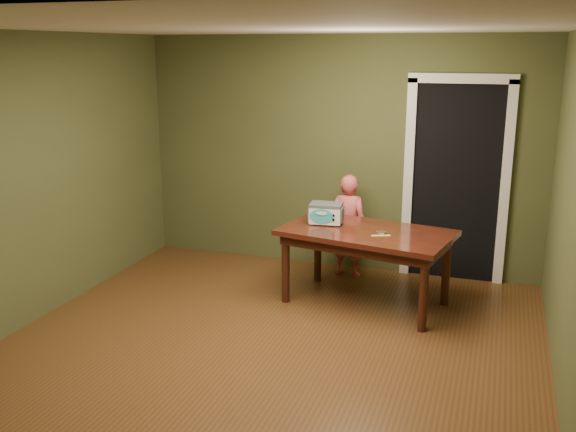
% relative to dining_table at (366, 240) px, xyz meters
% --- Properties ---
extents(floor, '(5.00, 5.00, 0.00)m').
position_rel_dining_table_xyz_m(floor, '(-0.56, -1.45, -0.65)').
color(floor, brown).
rests_on(floor, ground).
extents(room_shell, '(4.52, 5.02, 2.61)m').
position_rel_dining_table_xyz_m(room_shell, '(-0.56, -1.45, 1.06)').
color(room_shell, '#49522B').
rests_on(room_shell, ground).
extents(doorway, '(1.10, 0.66, 2.25)m').
position_rel_dining_table_xyz_m(doorway, '(0.74, 1.33, 0.41)').
color(doorway, black).
rests_on(doorway, ground).
extents(dining_table, '(1.74, 1.19, 0.75)m').
position_rel_dining_table_xyz_m(dining_table, '(0.00, 0.00, 0.00)').
color(dining_table, '#36110C').
rests_on(dining_table, floor).
extents(toy_oven, '(0.36, 0.26, 0.21)m').
position_rel_dining_table_xyz_m(toy_oven, '(-0.44, 0.11, 0.21)').
color(toy_oven, '#4C4F54').
rests_on(toy_oven, dining_table).
extents(baking_pan, '(0.10, 0.10, 0.02)m').
position_rel_dining_table_xyz_m(baking_pan, '(0.15, -0.08, 0.11)').
color(baking_pan, silver).
rests_on(baking_pan, dining_table).
extents(spatula, '(0.18, 0.09, 0.01)m').
position_rel_dining_table_xyz_m(spatula, '(0.17, -0.15, 0.10)').
color(spatula, '#FEF66E').
rests_on(spatula, dining_table).
extents(child, '(0.45, 0.33, 1.14)m').
position_rel_dining_table_xyz_m(child, '(-0.35, 0.75, -0.08)').
color(child, '#E35D5E').
rests_on(child, floor).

